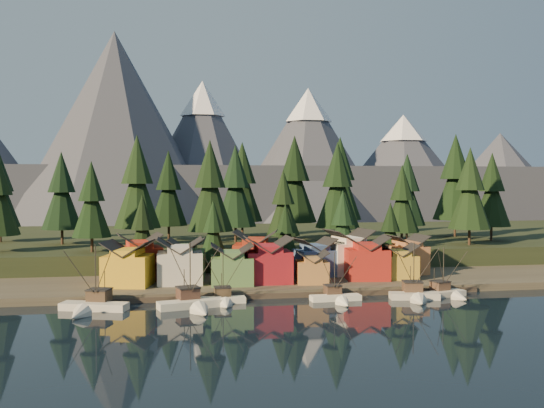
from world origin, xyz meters
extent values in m
plane|color=black|center=(0.00, 0.00, 0.00)|extent=(500.00, 500.00, 0.00)
cube|color=#3C362B|center=(0.00, 40.00, 0.75)|extent=(400.00, 50.00, 1.50)
cube|color=black|center=(0.00, 90.00, 3.00)|extent=(420.00, 100.00, 6.00)
cube|color=#3E362C|center=(0.00, 16.50, 0.50)|extent=(80.00, 4.00, 1.00)
cube|color=#4B5061|center=(0.00, 240.00, 15.00)|extent=(560.00, 160.00, 30.00)
cone|color=#4B5061|center=(-45.00, 180.00, 45.00)|extent=(100.00, 100.00, 90.00)
cone|color=#4B5061|center=(-5.00, 198.00, 36.00)|extent=(80.00, 80.00, 72.00)
cone|color=white|center=(-5.00, 198.00, 63.36)|extent=(22.40, 22.40, 17.28)
cone|color=#4B5061|center=(45.00, 186.00, 34.00)|extent=(84.00, 84.00, 68.00)
cone|color=white|center=(45.00, 186.00, 59.84)|extent=(23.52, 23.52, 16.32)
cone|color=#4B5061|center=(100.00, 202.00, 29.00)|extent=(92.00, 92.00, 58.00)
cone|color=white|center=(100.00, 202.00, 51.04)|extent=(25.76, 25.76, 13.92)
cone|color=#4B5061|center=(160.00, 210.00, 25.00)|extent=(88.00, 88.00, 50.00)
cube|color=beige|center=(-35.26, 9.78, 0.40)|extent=(12.27, 6.82, 1.81)
cone|color=beige|center=(-37.23, 3.61, 0.40)|extent=(4.46, 4.87, 3.40)
cube|color=black|center=(-35.26, 9.78, -0.28)|extent=(12.57, 6.97, 0.40)
cube|color=#453425|center=(-34.60, 11.84, 2.15)|extent=(4.49, 4.34, 2.04)
cube|color=black|center=(-34.60, 11.84, 3.28)|extent=(4.77, 4.62, 0.23)
cylinder|color=black|center=(-35.04, 10.47, 6.34)|extent=(0.20, 0.20, 10.19)
cylinder|color=black|center=(-33.86, 14.17, 3.74)|extent=(0.16, 0.16, 4.98)
cube|color=beige|center=(-18.31, 8.89, 0.40)|extent=(12.48, 6.27, 1.84)
cone|color=beige|center=(-16.70, 2.51, 0.40)|extent=(4.34, 4.81, 3.45)
cube|color=black|center=(-18.31, 8.89, -0.29)|extent=(12.77, 6.40, 0.40)
cube|color=#4A3127|center=(-18.85, 11.02, 2.18)|extent=(4.41, 4.24, 2.07)
cube|color=black|center=(-18.85, 11.02, 3.33)|extent=(4.69, 4.52, 0.23)
cylinder|color=black|center=(-18.49, 9.60, 6.44)|extent=(0.21, 0.21, 10.34)
cylinder|color=black|center=(-19.45, 13.43, 3.79)|extent=(0.16, 0.16, 5.06)
cube|color=silver|center=(-12.27, 12.24, 0.33)|extent=(8.20, 2.94, 1.50)
cone|color=silver|center=(-12.19, 7.77, 0.33)|extent=(2.85, 2.83, 2.80)
cube|color=black|center=(-12.27, 12.24, -0.23)|extent=(8.40, 2.99, 0.33)
cube|color=brown|center=(-12.29, 13.74, 1.78)|extent=(3.04, 2.85, 1.68)
cube|color=black|center=(-12.29, 13.74, 2.71)|extent=(3.23, 3.04, 0.19)
cylinder|color=black|center=(-12.28, 12.74, 5.24)|extent=(0.17, 0.17, 8.41)
cylinder|color=black|center=(-12.32, 15.43, 3.09)|extent=(0.13, 0.13, 4.11)
cube|color=white|center=(8.96, 10.86, 0.32)|extent=(9.76, 3.17, 1.45)
cone|color=white|center=(9.20, 5.58, 0.32)|extent=(2.87, 3.42, 2.72)
cube|color=black|center=(8.96, 10.86, -0.23)|extent=(10.00, 3.23, 0.32)
cube|color=#483326|center=(8.87, 12.63, 1.72)|extent=(3.03, 2.86, 1.63)
cube|color=black|center=(8.87, 12.63, 2.63)|extent=(3.22, 3.05, 0.18)
cylinder|color=black|center=(8.93, 11.45, 5.08)|extent=(0.16, 0.16, 8.17)
cylinder|color=black|center=(8.78, 14.62, 3.00)|extent=(0.13, 0.13, 3.99)
cube|color=beige|center=(24.27, 9.58, 0.38)|extent=(9.74, 4.90, 1.72)
cone|color=beige|center=(23.31, 4.56, 0.38)|extent=(3.76, 3.72, 3.22)
cube|color=black|center=(24.27, 9.58, -0.27)|extent=(9.98, 5.00, 0.38)
cube|color=brown|center=(24.59, 11.25, 2.04)|extent=(3.98, 3.81, 1.93)
cube|color=black|center=(24.59, 11.25, 3.12)|extent=(4.23, 4.06, 0.21)
cylinder|color=black|center=(24.37, 10.13, 6.02)|extent=(0.19, 0.19, 9.67)
cylinder|color=black|center=(24.95, 13.14, 3.55)|extent=(0.15, 0.15, 4.73)
cube|color=beige|center=(31.39, 11.18, 0.33)|extent=(8.76, 4.95, 1.52)
cone|color=beige|center=(32.60, 6.78, 0.33)|extent=(3.50, 3.49, 2.85)
cube|color=black|center=(31.39, 11.18, -0.24)|extent=(8.97, 5.05, 0.33)
cube|color=brown|center=(30.98, 12.64, 1.80)|extent=(3.69, 3.55, 1.71)
cube|color=black|center=(30.98, 12.64, 2.75)|extent=(3.92, 3.79, 0.19)
cylinder|color=black|center=(31.25, 11.66, 5.32)|extent=(0.17, 0.17, 8.55)
cylinder|color=black|center=(30.52, 14.30, 3.13)|extent=(0.13, 0.13, 4.18)
cube|color=gold|center=(-30.37, 25.41, 4.62)|extent=(10.65, 9.80, 6.25)
cube|color=gold|center=(-30.37, 25.41, 8.37)|extent=(6.63, 8.72, 1.28)
cube|color=beige|center=(-19.96, 26.38, 4.79)|extent=(9.25, 8.25, 6.58)
cube|color=beige|center=(-19.96, 26.38, 8.71)|extent=(5.14, 8.02, 1.28)
cube|color=#4E7640|center=(-9.46, 23.65, 4.33)|extent=(8.95, 8.42, 5.65)
cube|color=#4E7640|center=(-9.46, 23.65, 7.73)|extent=(5.13, 8.03, 1.19)
cube|color=maroon|center=(-1.75, 24.76, 4.80)|extent=(9.44, 8.35, 6.60)
cube|color=maroon|center=(-1.75, 24.76, 8.74)|extent=(5.23, 8.14, 1.31)
cube|color=#A5703A|center=(7.19, 22.42, 3.80)|extent=(7.12, 7.12, 4.60)
cube|color=#A5703A|center=(7.19, 22.42, 6.54)|extent=(4.22, 6.66, 0.91)
cube|color=maroon|center=(20.01, 25.19, 4.79)|extent=(9.88, 8.67, 6.59)
cube|color=maroon|center=(20.01, 25.19, 8.70)|extent=(5.87, 7.98, 1.26)
cube|color=#B7922F|center=(27.15, 24.85, 4.08)|extent=(8.31, 7.50, 5.17)
cube|color=#B7922F|center=(27.15, 24.85, 7.18)|extent=(4.93, 6.93, 1.06)
cube|color=maroon|center=(-28.41, 33.45, 5.02)|extent=(10.23, 9.40, 7.04)
cube|color=maroon|center=(-28.41, 33.45, 9.16)|extent=(6.19, 8.58, 1.27)
cube|color=#478246|center=(-18.38, 32.19, 4.65)|extent=(8.50, 8.07, 6.30)
cube|color=#478246|center=(-18.38, 32.19, 8.33)|extent=(5.02, 7.55, 1.09)
cube|color=maroon|center=(-2.96, 34.45, 5.06)|extent=(11.14, 10.09, 7.12)
cube|color=maroon|center=(-2.96, 34.45, 9.27)|extent=(6.95, 8.92, 1.33)
cube|color=#385486|center=(10.05, 31.68, 4.45)|extent=(9.43, 8.24, 5.89)
cube|color=#385486|center=(10.05, 31.68, 7.96)|extent=(5.71, 7.44, 1.17)
cube|color=white|center=(18.46, 33.37, 5.12)|extent=(10.46, 9.60, 7.23)
cube|color=white|center=(18.46, 33.37, 9.37)|extent=(6.30, 8.79, 1.31)
cube|color=#B06B3E|center=(31.87, 31.54, 4.69)|extent=(8.38, 7.92, 6.37)
cube|color=#B06B3E|center=(31.87, 31.54, 8.41)|extent=(4.84, 7.51, 1.10)
cylinder|color=#332319|center=(-50.00, 68.00, 8.17)|extent=(0.70, 0.70, 4.34)
cone|color=black|center=(-50.00, 68.00, 17.56)|extent=(10.60, 10.60, 14.93)
cone|color=black|center=(-50.00, 68.00, 25.27)|extent=(7.23, 7.23, 10.84)
cylinder|color=#332319|center=(-40.00, 48.00, 7.89)|extent=(0.70, 0.70, 3.79)
cone|color=black|center=(-40.00, 48.00, 16.10)|extent=(9.26, 9.26, 13.05)
cone|color=black|center=(-40.00, 48.00, 22.83)|extent=(6.31, 6.31, 9.47)
cylinder|color=#332319|center=(-30.00, 60.00, 8.53)|extent=(0.70, 0.70, 5.05)
cone|color=black|center=(-30.00, 60.00, 19.47)|extent=(12.34, 12.34, 17.39)
cone|color=black|center=(-30.00, 60.00, 28.45)|extent=(8.42, 8.42, 12.63)
cylinder|color=#332319|center=(-22.00, 75.00, 8.25)|extent=(0.70, 0.70, 4.50)
cone|color=black|center=(-22.00, 75.00, 18.00)|extent=(11.00, 11.00, 15.50)
cone|color=black|center=(-22.00, 75.00, 26.00)|extent=(7.50, 7.50, 11.25)
cylinder|color=#332319|center=(-12.00, 50.00, 8.38)|extent=(0.70, 0.70, 4.75)
cone|color=black|center=(-12.00, 50.00, 18.67)|extent=(11.61, 11.61, 16.36)
cone|color=black|center=(-12.00, 50.00, 27.11)|extent=(7.92, 7.92, 11.88)
cylinder|color=#332319|center=(-4.00, 65.00, 8.35)|extent=(0.70, 0.70, 4.71)
cone|color=black|center=(-4.00, 65.00, 18.55)|extent=(11.50, 11.50, 16.21)
cone|color=black|center=(-4.00, 65.00, 26.92)|extent=(7.84, 7.84, 11.76)
cylinder|color=#332319|center=(6.00, 48.00, 7.73)|extent=(0.70, 0.70, 3.46)
cone|color=black|center=(6.00, 48.00, 15.22)|extent=(8.45, 8.45, 11.91)
cone|color=black|center=(6.00, 48.00, 21.36)|extent=(5.76, 5.76, 8.64)
cylinder|color=#332319|center=(14.00, 72.00, 8.65)|extent=(0.70, 0.70, 5.29)
cone|color=black|center=(14.00, 72.00, 20.11)|extent=(12.93, 12.93, 18.22)
cone|color=black|center=(14.00, 72.00, 29.51)|extent=(8.82, 8.82, 13.23)
cylinder|color=#332319|center=(22.00, 55.00, 8.39)|extent=(0.70, 0.70, 4.79)
cone|color=black|center=(22.00, 55.00, 18.76)|extent=(11.70, 11.70, 16.48)
cone|color=black|center=(22.00, 55.00, 27.27)|extent=(7.98, 7.98, 11.96)
cylinder|color=#332319|center=(30.00, 80.00, 8.69)|extent=(0.70, 0.70, 5.37)
cone|color=black|center=(30.00, 80.00, 20.33)|extent=(13.13, 13.13, 18.51)
cone|color=black|center=(30.00, 80.00, 29.88)|extent=(8.95, 8.95, 13.43)
cylinder|color=#332319|center=(38.00, 50.00, 7.86)|extent=(0.70, 0.70, 3.71)
cone|color=black|center=(38.00, 50.00, 15.90)|extent=(9.07, 9.07, 12.78)
cone|color=black|center=(38.00, 50.00, 22.49)|extent=(6.19, 6.19, 9.28)
cylinder|color=#332319|center=(46.00, 66.00, 8.18)|extent=(0.70, 0.70, 4.36)
cone|color=black|center=(46.00, 66.00, 17.63)|extent=(10.66, 10.66, 15.02)
cone|color=black|center=(46.00, 66.00, 25.38)|extent=(7.27, 7.27, 10.90)
cylinder|color=#332319|center=(56.00, 48.00, 8.26)|extent=(0.70, 0.70, 4.53)
cone|color=black|center=(56.00, 48.00, 18.08)|extent=(11.07, 11.07, 15.60)
cone|color=black|center=(56.00, 48.00, 26.13)|extent=(7.55, 7.55, 11.32)
cylinder|color=#332319|center=(64.00, 72.00, 8.75)|extent=(0.70, 0.70, 5.49)
cone|color=black|center=(64.00, 72.00, 20.65)|extent=(13.43, 13.43, 18.93)
cone|color=black|center=(64.00, 72.00, 30.42)|extent=(9.16, 9.16, 13.74)
cylinder|color=#332319|center=(0.00, 82.00, 8.53)|extent=(0.70, 0.70, 5.06)
cone|color=black|center=(0.00, 82.00, 19.48)|extent=(12.36, 12.36, 17.41)
cone|color=black|center=(0.00, 82.00, 28.47)|extent=(8.43, 8.43, 12.64)
cylinder|color=#332319|center=(-68.00, 78.00, 8.19)|extent=(0.70, 0.70, 4.38)
cone|color=black|center=(-68.00, 78.00, 17.67)|extent=(10.70, 10.70, 15.07)
cylinder|color=#332319|center=(68.00, 58.00, 8.19)|extent=(0.70, 0.70, 4.38)
cone|color=black|center=(68.00, 58.00, 17.68)|extent=(10.70, 10.70, 15.08)
cone|color=black|center=(68.00, 58.00, 25.46)|extent=(7.30, 7.30, 10.95)
cylinder|color=#332319|center=(-28.00, 40.00, 3.11)|extent=(0.70, 0.70, 3.22)
cone|color=black|center=(-28.00, 40.00, 10.07)|extent=(7.86, 7.86, 11.07)
cone|color=black|center=(-28.00, 40.00, 15.79)|extent=(5.36, 5.36, 8.04)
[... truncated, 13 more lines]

